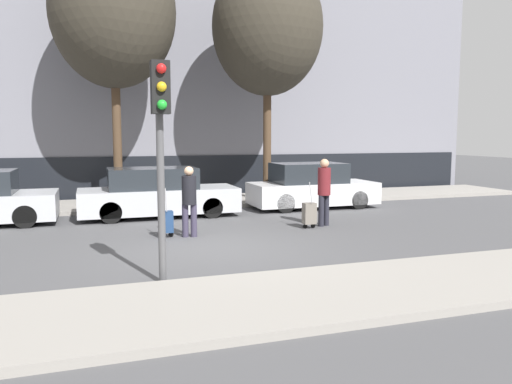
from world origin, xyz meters
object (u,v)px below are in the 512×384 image
parked_car_1 (157,194)px  trolley_left (166,222)px  trolley_right (309,213)px  bare_tree_down_street (113,12)px  parked_car_2 (312,187)px  pedestrian_left (189,197)px  pedestrian_right (324,188)px  bare_tree_near_crossing (267,28)px  traffic_light (161,127)px

parked_car_1 → trolley_left: parked_car_1 is taller
trolley_right → bare_tree_down_street: bearing=130.4°
parked_car_2 → trolley_right: parked_car_2 is taller
pedestrian_left → pedestrian_right: pedestrian_right is taller
trolley_left → bare_tree_near_crossing: 8.59m
parked_car_1 → bare_tree_down_street: 6.05m
bare_tree_near_crossing → trolley_left: bearing=-131.3°
bare_tree_down_street → pedestrian_right: bearing=-45.4°
trolley_left → bare_tree_down_street: bare_tree_down_street is taller
traffic_light → pedestrian_left: bearing=72.9°
parked_car_2 → bare_tree_down_street: (-6.06, 1.89, 5.58)m
pedestrian_right → bare_tree_down_street: bearing=113.0°
bare_tree_near_crossing → bare_tree_down_street: bare_tree_down_street is taller
parked_car_2 → pedestrian_left: (-4.75, -3.44, 0.26)m
parked_car_1 → trolley_left: 3.15m
parked_car_1 → bare_tree_near_crossing: 6.94m
parked_car_2 → trolley_left: (-5.29, -3.33, -0.32)m
parked_car_2 → bare_tree_near_crossing: (-1.02, 1.51, 5.36)m
pedestrian_left → trolley_left: 0.80m
trolley_left → traffic_light: traffic_light is taller
bare_tree_near_crossing → parked_car_2: bearing=-56.0°
pedestrian_left → trolley_right: bearing=13.1°
bare_tree_down_street → bare_tree_near_crossing: bearing=-4.3°
traffic_light → bare_tree_near_crossing: bare_tree_near_crossing is taller
traffic_light → bare_tree_down_street: bare_tree_down_street is taller
parked_car_1 → bare_tree_near_crossing: (4.06, 1.71, 5.37)m
parked_car_2 → bare_tree_down_street: bare_tree_down_street is taller
bare_tree_near_crossing → traffic_light: bearing=-119.4°
traffic_light → bare_tree_near_crossing: 10.50m
parked_car_2 → pedestrian_left: 5.87m
parked_car_1 → parked_car_2: size_ratio=1.10×
trolley_left → pedestrian_right: 4.24m
bare_tree_down_street → trolley_right: bearing=-49.6°
parked_car_1 → traffic_light: size_ratio=1.30×
traffic_light → bare_tree_down_street: bearing=91.2°
parked_car_1 → parked_car_2: bearing=2.3°
trolley_left → bare_tree_down_street: (-0.78, 5.22, 5.90)m
bare_tree_near_crossing → pedestrian_right: bearing=-90.9°
parked_car_2 → bare_tree_near_crossing: size_ratio=0.50×
trolley_left → bare_tree_near_crossing: bearing=48.7°
parked_car_1 → trolley_right: 4.70m
pedestrian_left → trolley_right: pedestrian_left is taller
pedestrian_left → trolley_left: pedestrian_left is taller
pedestrian_left → bare_tree_down_street: bare_tree_down_street is taller
pedestrian_right → trolley_right: bearing=-179.9°
pedestrian_right → bare_tree_near_crossing: bare_tree_near_crossing is taller
parked_car_1 → pedestrian_right: 4.97m
trolley_left → pedestrian_right: pedestrian_right is taller
pedestrian_left → bare_tree_near_crossing: (3.72, 4.95, 5.09)m
parked_car_1 → traffic_light: (-0.80, -6.90, 1.85)m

